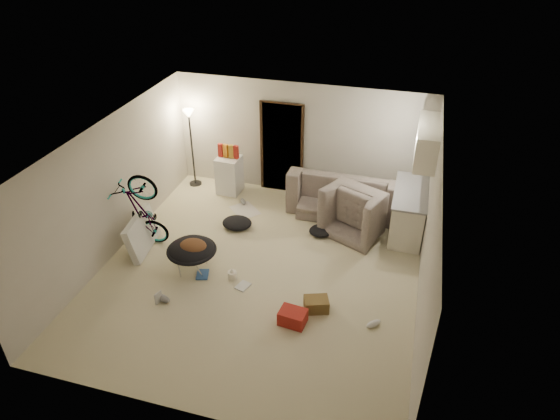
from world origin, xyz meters
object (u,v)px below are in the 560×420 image
(saucer_chair, at_px, (192,254))
(tv_box, at_px, (142,233))
(drink_case_a, at_px, (316,304))
(sofa, at_px, (344,196))
(floor_lamp, at_px, (190,132))
(drink_case_b, at_px, (293,317))
(armchair, at_px, (362,212))
(juicer, at_px, (232,275))
(mini_fridge, at_px, (229,175))
(kitchen_counter, at_px, (408,212))
(bicycle, at_px, (144,226))

(saucer_chair, xyz_separation_m, tv_box, (-1.18, 0.35, -0.02))
(drink_case_a, bearing_deg, sofa, 71.87)
(floor_lamp, height_order, drink_case_b, floor_lamp)
(armchair, bearing_deg, juicer, 73.14)
(mini_fridge, relative_size, drink_case_b, 2.04)
(kitchen_counter, height_order, drink_case_a, kitchen_counter)
(armchair, relative_size, juicer, 5.14)
(sofa, distance_m, bicycle, 4.09)
(sofa, height_order, drink_case_b, sofa)
(kitchen_counter, distance_m, drink_case_a, 2.98)
(drink_case_b, bearing_deg, floor_lamp, 138.09)
(bicycle, bearing_deg, drink_case_a, -108.71)
(bicycle, relative_size, mini_fridge, 1.94)
(floor_lamp, xyz_separation_m, bicycle, (0.10, -2.48, -0.88))
(kitchen_counter, xyz_separation_m, saucer_chair, (-3.55, -2.30, -0.07))
(floor_lamp, distance_m, mini_fridge, 1.27)
(tv_box, relative_size, juicer, 4.75)
(armchair, distance_m, tv_box, 4.27)
(saucer_chair, bearing_deg, drink_case_a, -9.57)
(mini_fridge, distance_m, saucer_chair, 2.87)
(sofa, height_order, juicer, sofa)
(tv_box, bearing_deg, juicer, -18.59)
(bicycle, xyz_separation_m, mini_fridge, (0.80, 2.38, -0.01))
(bicycle, xyz_separation_m, drink_case_b, (3.20, -1.25, -0.31))
(sofa, distance_m, drink_case_a, 3.15)
(armchair, distance_m, mini_fridge, 3.14)
(mini_fridge, xyz_separation_m, tv_box, (-0.80, -2.50, -0.07))
(juicer, bearing_deg, saucer_chair, 177.21)
(tv_box, distance_m, drink_case_b, 3.40)
(drink_case_a, xyz_separation_m, juicer, (-1.57, 0.35, -0.02))
(floor_lamp, distance_m, juicer, 3.80)
(mini_fridge, bearing_deg, kitchen_counter, -5.00)
(armchair, height_order, tv_box, armchair)
(floor_lamp, bearing_deg, armchair, -11.13)
(bicycle, bearing_deg, kitchen_counter, -73.72)
(kitchen_counter, bearing_deg, bicycle, -158.89)
(bicycle, relative_size, tv_box, 1.54)
(juicer, bearing_deg, bicycle, 165.16)
(floor_lamp, bearing_deg, kitchen_counter, -7.66)
(drink_case_a, bearing_deg, tv_box, 148.29)
(floor_lamp, xyz_separation_m, juicer, (2.02, -2.99, -1.22))
(sofa, relative_size, drink_case_a, 5.97)
(mini_fridge, bearing_deg, tv_box, -104.75)
(kitchen_counter, distance_m, bicycle, 5.07)
(mini_fridge, bearing_deg, floor_lamp, 176.61)
(bicycle, bearing_deg, tv_box, 175.18)
(saucer_chair, bearing_deg, floor_lamp, 113.41)
(floor_lamp, distance_m, tv_box, 2.77)
(kitchen_counter, height_order, mini_fridge, kitchen_counter)
(tv_box, bearing_deg, floor_lamp, 84.96)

